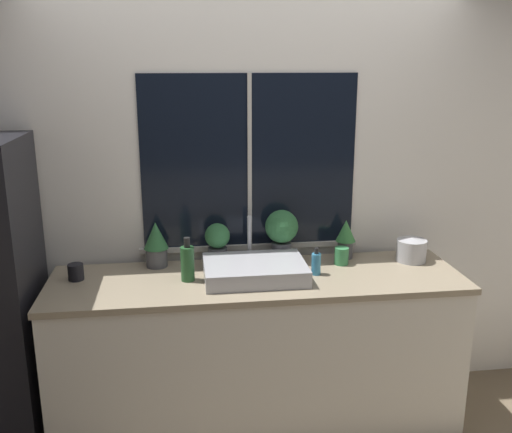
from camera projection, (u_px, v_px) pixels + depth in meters
wall_back at (249, 187)px, 3.43m from camera, size 8.00×0.09×2.70m
counter at (257, 351)px, 3.30m from camera, size 2.30×0.66×0.92m
sink at (255, 270)px, 3.16m from camera, size 0.56×0.46×0.29m
potted_plant_far_left at (156, 243)px, 3.30m from camera, size 0.14×0.14×0.27m
potted_plant_center_left at (217, 241)px, 3.35m from camera, size 0.15×0.15×0.25m
potted_plant_center_right at (282, 231)px, 3.39m from camera, size 0.20×0.20×0.31m
potted_plant_far_right at (346, 237)px, 3.45m from camera, size 0.12×0.12×0.24m
soap_bottle at (316, 263)px, 3.20m from camera, size 0.05×0.05×0.16m
bottle_tall at (188, 263)px, 3.10m from camera, size 0.07×0.07×0.25m
mug_green at (341, 256)px, 3.36m from camera, size 0.08×0.08×0.10m
mug_black at (76, 272)px, 3.12m from camera, size 0.08×0.08×0.09m
kettle at (411, 250)px, 3.41m from camera, size 0.18×0.18×0.15m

